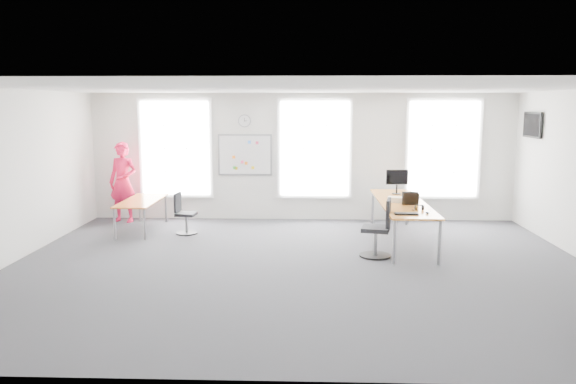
{
  "coord_description": "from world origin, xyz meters",
  "views": [
    {
      "loc": [
        0.14,
        -9.25,
        2.75
      ],
      "look_at": [
        -0.23,
        1.2,
        1.1
      ],
      "focal_mm": 35.0,
      "sensor_mm": 36.0,
      "label": 1
    }
  ],
  "objects_px": {
    "headphones": "(419,207)",
    "monitor": "(397,179)",
    "desk_left": "(141,203)",
    "desk_right": "(402,204)",
    "keyboard": "(406,214)",
    "chair_right": "(379,232)",
    "person": "(123,182)",
    "chair_left": "(184,216)"
  },
  "relations": [
    {
      "from": "person",
      "to": "monitor",
      "type": "height_order",
      "value": "person"
    },
    {
      "from": "keyboard",
      "to": "monitor",
      "type": "bearing_deg",
      "value": 87.89
    },
    {
      "from": "chair_left",
      "to": "keyboard",
      "type": "relative_size",
      "value": 2.12
    },
    {
      "from": "chair_right",
      "to": "chair_left",
      "type": "relative_size",
      "value": 1.21
    },
    {
      "from": "person",
      "to": "chair_left",
      "type": "bearing_deg",
      "value": -22.74
    },
    {
      "from": "person",
      "to": "desk_left",
      "type": "bearing_deg",
      "value": -40.12
    },
    {
      "from": "desk_left",
      "to": "person",
      "type": "distance_m",
      "value": 1.17
    },
    {
      "from": "person",
      "to": "keyboard",
      "type": "xyz_separation_m",
      "value": [
        6.05,
        -3.06,
        -0.11
      ]
    },
    {
      "from": "chair_left",
      "to": "headphones",
      "type": "height_order",
      "value": "headphones"
    },
    {
      "from": "headphones",
      "to": "person",
      "type": "bearing_deg",
      "value": 142.54
    },
    {
      "from": "keyboard",
      "to": "headphones",
      "type": "height_order",
      "value": "headphones"
    },
    {
      "from": "desk_left",
      "to": "person",
      "type": "relative_size",
      "value": 0.98
    },
    {
      "from": "chair_left",
      "to": "person",
      "type": "height_order",
      "value": "person"
    },
    {
      "from": "chair_right",
      "to": "desk_right",
      "type": "bearing_deg",
      "value": 165.28
    },
    {
      "from": "desk_left",
      "to": "person",
      "type": "bearing_deg",
      "value": 127.51
    },
    {
      "from": "person",
      "to": "keyboard",
      "type": "bearing_deg",
      "value": -14.4
    },
    {
      "from": "desk_right",
      "to": "monitor",
      "type": "xyz_separation_m",
      "value": [
        0.04,
        0.95,
        0.37
      ]
    },
    {
      "from": "person",
      "to": "headphones",
      "type": "bearing_deg",
      "value": -9.88
    },
    {
      "from": "headphones",
      "to": "monitor",
      "type": "relative_size",
      "value": 0.31
    },
    {
      "from": "chair_right",
      "to": "monitor",
      "type": "xyz_separation_m",
      "value": [
        0.63,
        2.09,
        0.67
      ]
    },
    {
      "from": "desk_right",
      "to": "person",
      "type": "height_order",
      "value": "person"
    },
    {
      "from": "desk_left",
      "to": "headphones",
      "type": "distance_m",
      "value": 5.93
    },
    {
      "from": "desk_left",
      "to": "keyboard",
      "type": "relative_size",
      "value": 4.44
    },
    {
      "from": "chair_left",
      "to": "keyboard",
      "type": "height_order",
      "value": "chair_left"
    },
    {
      "from": "headphones",
      "to": "monitor",
      "type": "height_order",
      "value": "monitor"
    },
    {
      "from": "desk_right",
      "to": "headphones",
      "type": "height_order",
      "value": "headphones"
    },
    {
      "from": "chair_left",
      "to": "keyboard",
      "type": "xyz_separation_m",
      "value": [
        4.38,
        -1.88,
        0.44
      ]
    },
    {
      "from": "desk_left",
      "to": "desk_right",
      "type": "bearing_deg",
      "value": -8.85
    },
    {
      "from": "chair_left",
      "to": "person",
      "type": "xyz_separation_m",
      "value": [
        -1.68,
        1.18,
        0.55
      ]
    },
    {
      "from": "person",
      "to": "chair_right",
      "type": "bearing_deg",
      "value": -14.9
    },
    {
      "from": "desk_right",
      "to": "person",
      "type": "bearing_deg",
      "value": 164.2
    },
    {
      "from": "chair_right",
      "to": "monitor",
      "type": "height_order",
      "value": "monitor"
    },
    {
      "from": "headphones",
      "to": "desk_right",
      "type": "bearing_deg",
      "value": 85.85
    },
    {
      "from": "monitor",
      "to": "keyboard",
      "type": "bearing_deg",
      "value": -98.92
    },
    {
      "from": "chair_right",
      "to": "monitor",
      "type": "relative_size",
      "value": 2.01
    },
    {
      "from": "keyboard",
      "to": "headphones",
      "type": "bearing_deg",
      "value": 58.39
    },
    {
      "from": "person",
      "to": "monitor",
      "type": "xyz_separation_m",
      "value": [
        6.23,
        -0.8,
        0.2
      ]
    },
    {
      "from": "chair_right",
      "to": "desk_left",
      "type": "bearing_deg",
      "value": -99.44
    },
    {
      "from": "desk_left",
      "to": "chair_right",
      "type": "bearing_deg",
      "value": -22.07
    },
    {
      "from": "person",
      "to": "keyboard",
      "type": "relative_size",
      "value": 4.51
    },
    {
      "from": "person",
      "to": "keyboard",
      "type": "height_order",
      "value": "person"
    },
    {
      "from": "desk_left",
      "to": "headphones",
      "type": "height_order",
      "value": "headphones"
    }
  ]
}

